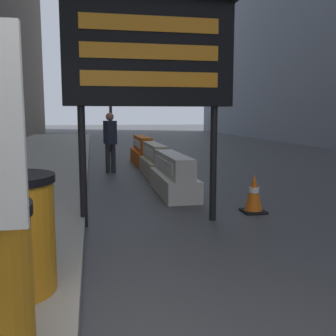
{
  "coord_description": "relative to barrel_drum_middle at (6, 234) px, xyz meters",
  "views": [
    {
      "loc": [
        0.12,
        -1.61,
        1.54
      ],
      "look_at": [
        2.01,
        8.09,
        0.2
      ],
      "focal_mm": 42.0,
      "sensor_mm": 36.0,
      "label": 1
    }
  ],
  "objects": [
    {
      "name": "barrel_drum_middle",
      "position": [
        0.0,
        0.0,
        0.0
      ],
      "size": [
        0.78,
        0.78,
        0.94
      ],
      "color": "orange",
      "rests_on": "sidewalk_left"
    },
    {
      "name": "message_board",
      "position": [
        1.48,
        2.24,
        1.77
      ],
      "size": [
        2.44,
        0.36,
        3.18
      ],
      "color": "black",
      "rests_on": "ground_plane"
    },
    {
      "name": "jersey_barrier_white",
      "position": [
        2.23,
        4.27,
        -0.27
      ],
      "size": [
        0.62,
        2.12,
        0.78
      ],
      "color": "silver",
      "rests_on": "ground_plane"
    },
    {
      "name": "jersey_barrier_cream",
      "position": [
        2.23,
        6.63,
        -0.25
      ],
      "size": [
        0.53,
        2.07,
        0.81
      ],
      "color": "beige",
      "rests_on": "ground_plane"
    },
    {
      "name": "jersey_barrier_orange_far",
      "position": [
        2.23,
        9.05,
        -0.23
      ],
      "size": [
        0.55,
        2.19,
        0.87
      ],
      "color": "orange",
      "rests_on": "ground_plane"
    },
    {
      "name": "traffic_cone_near",
      "position": [
        3.17,
        2.55,
        -0.31
      ],
      "size": [
        0.35,
        0.35,
        0.63
      ],
      "color": "black",
      "rests_on": "ground_plane"
    },
    {
      "name": "traffic_light_near_curb",
      "position": [
        1.47,
        13.16,
        2.07
      ],
      "size": [
        0.28,
        0.44,
        3.69
      ],
      "color": "#2D2D30",
      "rests_on": "ground_plane"
    },
    {
      "name": "pedestrian_worker",
      "position": [
        1.16,
        7.35,
        0.33
      ],
      "size": [
        0.35,
        0.47,
        1.6
      ],
      "rotation": [
        0.0,
        0.0,
        1.82
      ],
      "color": "#333338",
      "rests_on": "ground_plane"
    }
  ]
}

